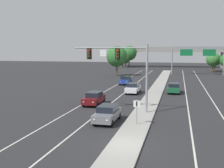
% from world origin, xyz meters
% --- Properties ---
extents(ground_plane, '(260.00, 260.00, 0.00)m').
position_xyz_m(ground_plane, '(0.00, 0.00, 0.00)').
color(ground_plane, '#28282B').
extents(median_island, '(2.40, 110.00, 0.15)m').
position_xyz_m(median_island, '(0.00, 18.00, 0.07)').
color(median_island, '#9E9B93').
rests_on(median_island, ground).
extents(lane_stripe_oncoming_center, '(0.14, 100.00, 0.01)m').
position_xyz_m(lane_stripe_oncoming_center, '(-4.70, 25.00, 0.00)').
color(lane_stripe_oncoming_center, silver).
rests_on(lane_stripe_oncoming_center, ground).
extents(lane_stripe_receding_center, '(0.14, 100.00, 0.01)m').
position_xyz_m(lane_stripe_receding_center, '(4.70, 25.00, 0.00)').
color(lane_stripe_receding_center, silver).
rests_on(lane_stripe_receding_center, ground).
extents(edge_stripe_left, '(0.14, 100.00, 0.01)m').
position_xyz_m(edge_stripe_left, '(-8.00, 25.00, 0.00)').
color(edge_stripe_left, silver).
rests_on(edge_stripe_left, ground).
extents(edge_stripe_right, '(0.14, 100.00, 0.01)m').
position_xyz_m(edge_stripe_right, '(8.00, 25.00, 0.00)').
color(edge_stripe_right, silver).
rests_on(edge_stripe_right, ground).
extents(overhead_signal_mast, '(7.99, 0.44, 7.20)m').
position_xyz_m(overhead_signal_mast, '(-2.28, 10.83, 5.36)').
color(overhead_signal_mast, gray).
rests_on(overhead_signal_mast, median_island).
extents(median_sign_post, '(0.60, 0.10, 2.20)m').
position_xyz_m(median_sign_post, '(-0.00, 5.66, 1.59)').
color(median_sign_post, gray).
rests_on(median_sign_post, median_island).
extents(car_oncoming_grey, '(1.89, 4.50, 1.58)m').
position_xyz_m(car_oncoming_grey, '(-2.88, 6.42, 0.82)').
color(car_oncoming_grey, slate).
rests_on(car_oncoming_grey, ground).
extents(car_oncoming_darkred, '(1.88, 4.50, 1.58)m').
position_xyz_m(car_oncoming_darkred, '(-6.52, 14.34, 0.82)').
color(car_oncoming_darkred, '#5B0F14').
rests_on(car_oncoming_darkred, ground).
extents(car_oncoming_white, '(1.90, 4.50, 1.58)m').
position_xyz_m(car_oncoming_white, '(-3.28, 24.62, 0.82)').
color(car_oncoming_white, silver).
rests_on(car_oncoming_white, ground).
extents(car_oncoming_blue, '(1.86, 4.49, 1.58)m').
position_xyz_m(car_oncoming_blue, '(-6.48, 35.66, 0.82)').
color(car_oncoming_blue, navy).
rests_on(car_oncoming_blue, ground).
extents(car_receding_green, '(1.86, 4.48, 1.58)m').
position_xyz_m(car_receding_green, '(2.87, 26.23, 0.82)').
color(car_receding_green, '#195633').
rests_on(car_receding_green, ground).
extents(highway_sign_gantry, '(13.28, 0.42, 7.50)m').
position_xyz_m(highway_sign_gantry, '(8.20, 59.53, 6.16)').
color(highway_sign_gantry, gray).
rests_on(highway_sign_gantry, ground).
extents(overpass_bridge, '(42.40, 6.40, 7.65)m').
position_xyz_m(overpass_bridge, '(0.00, 92.79, 5.78)').
color(overpass_bridge, gray).
rests_on(overpass_bridge, ground).
extents(tree_far_left_a, '(3.47, 3.47, 5.02)m').
position_xyz_m(tree_far_left_a, '(-15.87, 86.70, 3.27)').
color(tree_far_left_a, '#4C3823').
rests_on(tree_far_left_a, ground).
extents(tree_far_left_b, '(5.63, 5.63, 8.14)m').
position_xyz_m(tree_far_left_b, '(-14.78, 88.62, 5.32)').
color(tree_far_left_b, '#4C3823').
rests_on(tree_far_left_b, ground).
extents(tree_far_right_b, '(3.66, 3.66, 5.30)m').
position_xyz_m(tree_far_right_b, '(14.31, 74.89, 3.46)').
color(tree_far_right_b, '#4C3823').
rests_on(tree_far_right_b, ground).
extents(tree_far_left_c, '(5.26, 5.26, 7.61)m').
position_xyz_m(tree_far_left_c, '(-11.79, 52.46, 4.97)').
color(tree_far_left_c, '#4C3823').
rests_on(tree_far_left_c, ground).
extents(tree_far_right_c, '(4.04, 4.04, 5.85)m').
position_xyz_m(tree_far_right_c, '(13.18, 69.83, 3.81)').
color(tree_far_right_c, '#4C3823').
rests_on(tree_far_right_c, ground).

